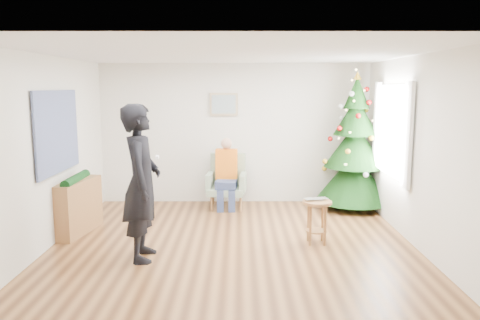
{
  "coord_description": "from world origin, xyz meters",
  "views": [
    {
      "loc": [
        0.1,
        -6.23,
        2.18
      ],
      "look_at": [
        0.1,
        0.6,
        1.1
      ],
      "focal_mm": 35.0,
      "sensor_mm": 36.0,
      "label": 1
    }
  ],
  "objects_px": {
    "stool": "(317,222)",
    "christmas_tree": "(355,148)",
    "armchair": "(227,188)",
    "console": "(77,207)",
    "standing_man": "(142,183)"
  },
  "relations": [
    {
      "from": "christmas_tree",
      "to": "console",
      "type": "xyz_separation_m",
      "value": [
        -4.48,
        -1.48,
        -0.7
      ]
    },
    {
      "from": "standing_man",
      "to": "console",
      "type": "height_order",
      "value": "standing_man"
    },
    {
      "from": "christmas_tree",
      "to": "stool",
      "type": "height_order",
      "value": "christmas_tree"
    },
    {
      "from": "stool",
      "to": "christmas_tree",
      "type": "bearing_deg",
      "value": 63.38
    },
    {
      "from": "christmas_tree",
      "to": "armchair",
      "type": "height_order",
      "value": "christmas_tree"
    },
    {
      "from": "standing_man",
      "to": "console",
      "type": "xyz_separation_m",
      "value": [
        -1.2,
        1.05,
        -0.59
      ]
    },
    {
      "from": "standing_man",
      "to": "armchair",
      "type": "bearing_deg",
      "value": -25.48
    },
    {
      "from": "christmas_tree",
      "to": "console",
      "type": "bearing_deg",
      "value": -161.75
    },
    {
      "from": "christmas_tree",
      "to": "armchair",
      "type": "distance_m",
      "value": 2.41
    },
    {
      "from": "armchair",
      "to": "console",
      "type": "distance_m",
      "value": 2.66
    },
    {
      "from": "christmas_tree",
      "to": "armchair",
      "type": "relative_size",
      "value": 2.53
    },
    {
      "from": "christmas_tree",
      "to": "standing_man",
      "type": "bearing_deg",
      "value": -142.39
    },
    {
      "from": "stool",
      "to": "standing_man",
      "type": "height_order",
      "value": "standing_man"
    },
    {
      "from": "christmas_tree",
      "to": "stool",
      "type": "xyz_separation_m",
      "value": [
        -0.98,
        -1.96,
        -0.79
      ]
    },
    {
      "from": "standing_man",
      "to": "console",
      "type": "distance_m",
      "value": 1.7
    }
  ]
}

